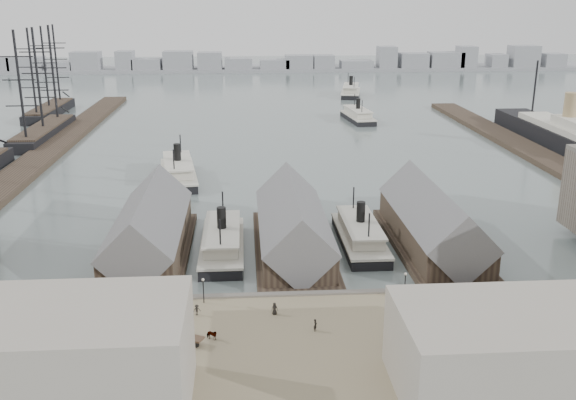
{
  "coord_description": "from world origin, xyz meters",
  "views": [
    {
      "loc": [
        -8.55,
        -93.27,
        44.69
      ],
      "look_at": [
        0.0,
        30.0,
        6.0
      ],
      "focal_mm": 40.0,
      "sensor_mm": 36.0,
      "label": 1
    }
  ],
  "objects": [
    {
      "name": "ground",
      "position": [
        0.0,
        0.0,
        0.0
      ],
      "size": [
        900.0,
        900.0,
        0.0
      ],
      "primitive_type": "plane",
      "color": "#566463",
      "rests_on": "ground"
    },
    {
      "name": "quay",
      "position": [
        0.0,
        -20.0,
        1.0
      ],
      "size": [
        180.0,
        30.0,
        2.0
      ],
      "primitive_type": "cube",
      "color": "#7B6E53",
      "rests_on": "ground"
    },
    {
      "name": "seawall",
      "position": [
        0.0,
        -5.2,
        1.15
      ],
      "size": [
        180.0,
        1.2,
        2.3
      ],
      "primitive_type": "cube",
      "color": "#59544C",
      "rests_on": "ground"
    },
    {
      "name": "west_wharf",
      "position": [
        -68.0,
        100.0,
        0.8
      ],
      "size": [
        10.0,
        220.0,
        1.6
      ],
      "primitive_type": "cube",
      "color": "#2D231C",
      "rests_on": "ground"
    },
    {
      "name": "east_wharf",
      "position": [
        78.0,
        90.0,
        0.8
      ],
      "size": [
        10.0,
        180.0,
        1.6
      ],
      "primitive_type": "cube",
      "color": "#2D231C",
      "rests_on": "ground"
    },
    {
      "name": "ferry_shed_west",
      "position": [
        -26.0,
        16.88,
        4.64
      ],
      "size": [
        14.0,
        42.0,
        12.6
      ],
      "color": "#2D231C",
      "rests_on": "ground"
    },
    {
      "name": "ferry_shed_center",
      "position": [
        0.0,
        16.88,
        4.64
      ],
      "size": [
        14.0,
        42.0,
        12.6
      ],
      "color": "#2D231C",
      "rests_on": "ground"
    },
    {
      "name": "ferry_shed_east",
      "position": [
        26.0,
        16.88,
        4.64
      ],
      "size": [
        14.0,
        42.0,
        12.6
      ],
      "color": "#2D231C",
      "rests_on": "ground"
    },
    {
      "name": "street_bldg_center",
      "position": [
        20.0,
        -32.0,
        7.0
      ],
      "size": [
        24.0,
        16.0,
        10.0
      ],
      "primitive_type": "cube",
      "color": "gray",
      "rests_on": "quay"
    },
    {
      "name": "street_bldg_west",
      "position": [
        -30.0,
        -32.0,
        8.0
      ],
      "size": [
        30.0,
        16.0,
        12.0
      ],
      "primitive_type": "cube",
      "color": "gray",
      "rests_on": "quay"
    },
    {
      "name": "lamp_post_near_w",
      "position": [
        -15.0,
        -7.0,
        4.71
      ],
      "size": [
        0.44,
        0.44,
        3.92
      ],
      "color": "black",
      "rests_on": "quay"
    },
    {
      "name": "lamp_post_near_e",
      "position": [
        15.0,
        -7.0,
        4.71
      ],
      "size": [
        0.44,
        0.44,
        3.92
      ],
      "color": "black",
      "rests_on": "quay"
    },
    {
      "name": "far_shore",
      "position": [
        -2.07,
        334.14,
        3.91
      ],
      "size": [
        500.0,
        40.0,
        15.72
      ],
      "color": "gray",
      "rests_on": "ground"
    },
    {
      "name": "ferry_docked_west",
      "position": [
        -13.0,
        17.64,
        2.17
      ],
      "size": [
        7.77,
        25.9,
        9.25
      ],
      "color": "black",
      "rests_on": "ground"
    },
    {
      "name": "ferry_docked_east",
      "position": [
        13.0,
        19.7,
        2.12
      ],
      "size": [
        7.61,
        25.38,
        9.06
      ],
      "color": "black",
      "rests_on": "ground"
    },
    {
      "name": "ferry_open_near",
      "position": [
        -25.78,
        68.58,
        2.37
      ],
      "size": [
        12.27,
        29.2,
        10.11
      ],
      "rotation": [
        0.0,
        0.0,
        0.14
      ],
      "color": "black",
      "rests_on": "ground"
    },
    {
      "name": "ferry_open_mid",
      "position": [
        35.27,
        149.54,
        2.14
      ],
      "size": [
        10.42,
        26.29,
        9.14
      ],
      "rotation": [
        0.0,
        0.0,
        0.11
      ],
      "color": "black",
      "rests_on": "ground"
    },
    {
      "name": "ferry_open_far",
      "position": [
        43.44,
        216.15,
        2.38
      ],
      "size": [
        13.86,
        29.56,
        10.16
      ],
      "rotation": [
        0.0,
        0.0,
        -0.19
      ],
      "color": "black",
      "rests_on": "ground"
    },
    {
      "name": "sailing_ship_mid",
      "position": [
        -76.0,
        124.78,
        2.6
      ],
      "size": [
        8.83,
        51.01,
        36.29
      ],
      "color": "black",
      "rests_on": "ground"
    },
    {
      "name": "sailing_ship_far",
      "position": [
        -86.83,
        170.42,
        2.53
      ],
      "size": [
        8.51,
        47.29,
        34.99
      ],
      "color": "black",
      "rests_on": "ground"
    },
    {
      "name": "ocean_steamer",
      "position": [
        92.0,
        97.01,
        3.77
      ],
      "size": [
        11.98,
        87.55,
        17.51
      ],
      "color": "black",
      "rests_on": "ground"
    },
    {
      "name": "tram",
      "position": [
        29.48,
        -16.69,
        3.73
      ],
      "size": [
        2.64,
        9.54,
        3.38
      ],
      "rotation": [
        0.0,
        0.0,
        0.02
      ],
      "color": "black",
      "rests_on": "quay"
    },
    {
      "name": "horse_cart_left",
      "position": [
        -30.23,
        -14.69,
        2.79
      ],
      "size": [
        4.79,
        2.5,
        1.52
      ],
      "rotation": [
        0.0,
        0.0,
        1.31
      ],
      "color": "black",
      "rests_on": "quay"
    },
    {
      "name": "horse_cart_center",
      "position": [
        -14.25,
        -18.41,
        2.76
      ],
      "size": [
        4.74,
        3.19,
        1.43
      ],
      "rotation": [
        0.0,
        0.0,
        1.09
      ],
      "color": "black",
      "rests_on": "quay"
    },
    {
      "name": "horse_cart_right",
      "position": [
        16.35,
        -22.21,
        2.82
      ],
      "size": [
        4.73,
        2.06,
        1.62
      ],
      "rotation": [
        0.0,
        0.0,
        1.46
      ],
      "color": "black",
      "rests_on": "quay"
    },
    {
      "name": "pedestrian_1",
      "position": [
        -35.89,
        -21.05,
        2.82
      ],
      "size": [
        0.76,
        0.9,
        1.63
      ],
      "primitive_type": "imported",
      "rotation": [
        0.0,
        0.0,
        4.52
      ],
      "color": "black",
      "rests_on": "quay"
    },
    {
      "name": "pedestrian_2",
      "position": [
        -15.75,
        -10.85,
        2.81
      ],
      "size": [
        1.18,
        0.9,
        1.62
      ],
      "primitive_type": "imported",
      "rotation": [
        0.0,
        0.0,
        0.32
      ],
      "color": "black",
      "rests_on": "quay"
    },
    {
      "name": "pedestrian_3",
      "position": [
        -16.69,
        -25.32,
        2.81
      ],
      "size": [
        0.98,
        0.5,
        1.61
      ],
      "primitive_type": "imported",
      "rotation": [
        0.0,
        0.0,
        3.26
      ],
      "color": "black",
      "rests_on": "quay"
    },
    {
      "name": "pedestrian_4",
      "position": [
        -4.78,
        -11.35,
        2.9
      ],
      "size": [
        0.97,
        0.73,
        1.79
      ],
      "primitive_type": "imported",
      "rotation": [
        0.0,
        0.0,
        0.2
      ],
      "color": "black",
      "rests_on": "quay"
    },
    {
      "name": "pedestrian_5",
      "position": [
        0.47,
        -16.53,
        2.88
      ],
      "size": [
        0.7,
        0.78,
        1.75
      ],
      "primitive_type": "imported",
      "rotation": [
        0.0,
        0.0,
        1.13
      ],
      "color": "black",
      "rests_on": "quay"
    },
    {
      "name": "pedestrian_6",
      "position": [
        14.59,
        -8.0,
        2.79
      ],
      "size": [
        0.79,
        0.63,
        1.58
      ],
      "primitive_type": "imported",
      "rotation": [
        0.0,
        0.0,
        6.24
      ],
      "color": "black",
      "rests_on": "quay"
    },
    {
      "name": "pedestrian_7",
      "position": [
        32.08,
        -20.09,
        2.91
      ],
      "size": [
        0.88,
        1.28,
        1.82
      ],
      "primitive_type": "imported",
      "rotation": [
        0.0,
        0.0,
        1.75
      ],
      "color": "black",
      "rests_on": "quay"
    }
  ]
}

